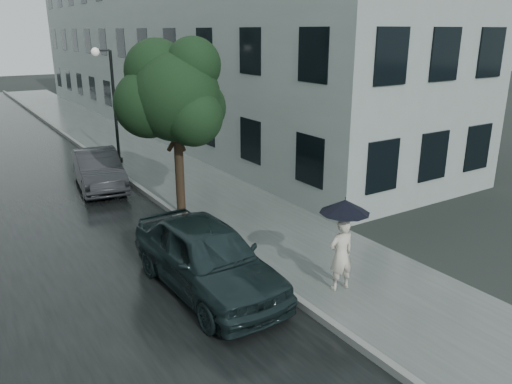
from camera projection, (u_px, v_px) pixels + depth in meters
ground at (324, 266)px, 11.68m from camera, size 120.00×120.00×0.00m
sidewalk at (147, 159)px, 21.39m from camera, size 3.50×60.00×0.01m
kerb_near at (104, 163)px, 20.43m from camera, size 0.15×60.00×0.15m
asphalt_road at (11, 178)px, 18.65m from camera, size 6.85×60.00×0.00m
building_near at (180, 44)px, 28.69m from camera, size 7.02×36.00×9.00m
pedestrian at (341, 255)px, 10.41m from camera, size 0.61×0.43×1.58m
umbrella at (345, 206)px, 10.10m from camera, size 1.26×1.26×1.11m
street_tree at (174, 95)px, 13.72m from camera, size 3.22×2.92×5.12m
lamp_post at (110, 98)px, 19.92m from camera, size 0.84×0.41×4.63m
car_near at (207, 257)px, 10.39m from camera, size 1.89×4.48×1.51m
car_far at (98, 169)px, 17.29m from camera, size 1.88×4.10×1.30m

